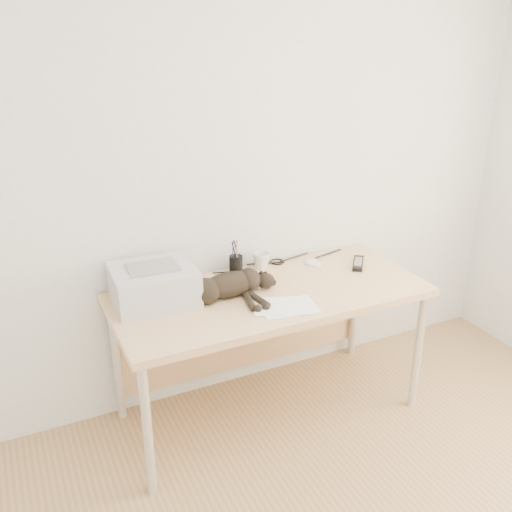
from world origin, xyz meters
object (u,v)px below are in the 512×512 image
desk (263,307)px  pen_cup (236,264)px  cat (226,287)px  printer (154,284)px  mouse (312,261)px  mug (261,261)px

desk → pen_cup: 0.28m
cat → printer: bearing=158.4°
desk → cat: cat is taller
mouse → desk: bearing=178.5°
printer → cat: printer is taller
pen_cup → mouse: 0.44m
mouse → cat: bearing=176.9°
desk → mouse: 0.42m
desk → printer: printer is taller
cat → mug: 0.40m
cat → mouse: size_ratio=4.99×
pen_cup → mouse: (0.44, -0.07, -0.03)m
printer → mouse: printer is taller
mug → printer: bearing=-168.5°
mug → mouse: 0.29m
cat → pen_cup: size_ratio=3.21×
pen_cup → mug: bearing=-0.4°
cat → pen_cup: (0.16, 0.25, -0.01)m
printer → pen_cup: (0.49, 0.13, -0.04)m
mug → mouse: size_ratio=0.83×
cat → mouse: 0.62m
desk → pen_cup: size_ratio=8.57×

